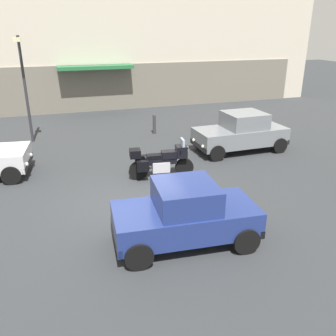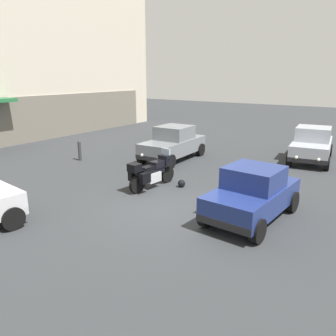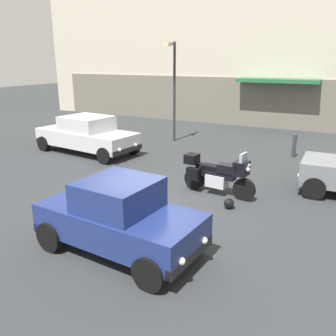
{
  "view_description": "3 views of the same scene",
  "coord_description": "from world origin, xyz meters",
  "px_view_note": "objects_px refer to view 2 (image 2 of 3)",
  "views": [
    {
      "loc": [
        -2.02,
        -9.35,
        4.91
      ],
      "look_at": [
        1.13,
        0.26,
        0.89
      ],
      "focal_mm": 38.05,
      "sensor_mm": 36.0,
      "label": 1
    },
    {
      "loc": [
        -8.08,
        -5.42,
        4.02
      ],
      "look_at": [
        1.09,
        0.78,
        0.94
      ],
      "focal_mm": 35.71,
      "sensor_mm": 36.0,
      "label": 2
    },
    {
      "loc": [
        4.62,
        -7.8,
        3.84
      ],
      "look_at": [
        0.13,
        0.78,
        0.87
      ],
      "focal_mm": 38.11,
      "sensor_mm": 36.0,
      "label": 3
    }
  ],
  "objects_px": {
    "motorcycle": "(152,172)",
    "car_compact_side": "(253,194)",
    "helmet": "(182,183)",
    "bollard_curbside": "(80,150)",
    "car_wagon_end": "(312,145)",
    "car_hatchback_near": "(173,143)"
  },
  "relations": [
    {
      "from": "bollard_curbside",
      "to": "car_compact_side",
      "type": "bearing_deg",
      "value": -101.68
    },
    {
      "from": "helmet",
      "to": "car_compact_side",
      "type": "xyz_separation_m",
      "value": [
        -1.29,
        -3.18,
        0.63
      ]
    },
    {
      "from": "motorcycle",
      "to": "car_compact_side",
      "type": "xyz_separation_m",
      "value": [
        -0.62,
        -4.05,
        0.15
      ]
    },
    {
      "from": "bollard_curbside",
      "to": "car_wagon_end",
      "type": "bearing_deg",
      "value": -56.43
    },
    {
      "from": "motorcycle",
      "to": "car_hatchback_near",
      "type": "distance_m",
      "value": 4.41
    },
    {
      "from": "car_wagon_end",
      "to": "helmet",
      "type": "bearing_deg",
      "value": -31.14
    },
    {
      "from": "motorcycle",
      "to": "helmet",
      "type": "bearing_deg",
      "value": -45.75
    },
    {
      "from": "car_wagon_end",
      "to": "bollard_curbside",
      "type": "distance_m",
      "value": 11.22
    },
    {
      "from": "helmet",
      "to": "motorcycle",
      "type": "bearing_deg",
      "value": 127.57
    },
    {
      "from": "car_wagon_end",
      "to": "bollard_curbside",
      "type": "height_order",
      "value": "car_wagon_end"
    },
    {
      "from": "helmet",
      "to": "car_hatchback_near",
      "type": "height_order",
      "value": "car_hatchback_near"
    },
    {
      "from": "helmet",
      "to": "bollard_curbside",
      "type": "relative_size",
      "value": 0.28
    },
    {
      "from": "helmet",
      "to": "car_wagon_end",
      "type": "xyz_separation_m",
      "value": [
        6.87,
        -3.1,
        0.67
      ]
    },
    {
      "from": "motorcycle",
      "to": "helmet",
      "type": "xyz_separation_m",
      "value": [
        0.67,
        -0.87,
        -0.48
      ]
    },
    {
      "from": "car_hatchback_near",
      "to": "car_wagon_end",
      "type": "relative_size",
      "value": 0.98
    },
    {
      "from": "helmet",
      "to": "bollard_curbside",
      "type": "distance_m",
      "value": 6.3
    },
    {
      "from": "car_compact_side",
      "to": "bollard_curbside",
      "type": "height_order",
      "value": "car_compact_side"
    },
    {
      "from": "helmet",
      "to": "bollard_curbside",
      "type": "height_order",
      "value": "bollard_curbside"
    },
    {
      "from": "motorcycle",
      "to": "car_wagon_end",
      "type": "bearing_deg",
      "value": -21.1
    },
    {
      "from": "motorcycle",
      "to": "bollard_curbside",
      "type": "bearing_deg",
      "value": 82.76
    },
    {
      "from": "car_compact_side",
      "to": "car_wagon_end",
      "type": "distance_m",
      "value": 8.15
    },
    {
      "from": "bollard_curbside",
      "to": "motorcycle",
      "type": "bearing_deg",
      "value": -103.92
    }
  ]
}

